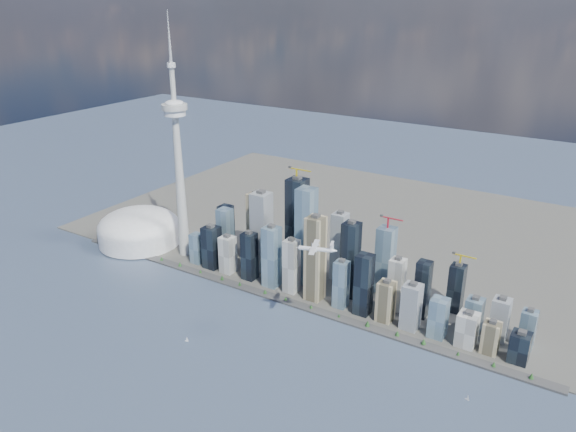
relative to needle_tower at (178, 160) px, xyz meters
The scene contains 10 objects.
ground 491.65m from the needle_tower, 45.94° to the right, with size 4000.00×4000.00×0.00m, color #324157.
seawall 385.07m from the needle_tower, 11.31° to the right, with size 1100.00×22.00×4.00m, color #383838.
land 544.99m from the needle_tower, 52.43° to the left, with size 1400.00×900.00×3.00m, color #4C4C47.
shoreline_trees 380.99m from the needle_tower, 11.31° to the right, with size 960.53×7.20×8.80m.
skyscraper_cluster 395.87m from the needle_tower, ahead, with size 736.00×142.00×235.33m.
needle_tower is the anchor object (origin of this frame).
dome_stadium 241.40m from the needle_tower, behind, with size 200.00×200.00×86.00m.
airplane 482.83m from the needle_tower, 20.20° to the right, with size 66.76×59.72×16.76m.
sailboat_west 435.41m from the needle_tower, 47.73° to the right, with size 7.46×3.18×10.30m.
sailboat_east 773.68m from the needle_tower, 12.62° to the right, with size 7.51×4.16×10.57m.
Camera 1 is at (557.62, -590.67, 582.47)m, focal length 35.00 mm.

